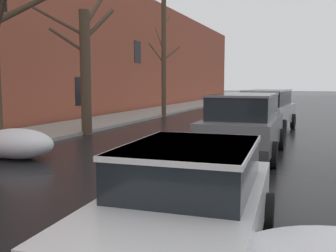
{
  "coord_description": "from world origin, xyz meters",
  "views": [
    {
      "loc": [
        4.04,
        2.32,
        2.17
      ],
      "look_at": [
        0.67,
        11.2,
        1.08
      ],
      "focal_mm": 41.21,
      "sensor_mm": 36.0,
      "label": 1
    }
  ],
  "objects_px": {
    "bare_tree_mid_block": "(85,65)",
    "suv_grey_parked_kerbside_close": "(244,122)",
    "bare_tree_far_down_block": "(164,57)",
    "suv_silver_parked_kerbside_mid": "(267,109)",
    "sedan_white_approaching_near_lane": "(187,201)"
  },
  "relations": [
    {
      "from": "suv_grey_parked_kerbside_close",
      "to": "suv_silver_parked_kerbside_mid",
      "type": "distance_m",
      "value": 6.14
    },
    {
      "from": "bare_tree_mid_block",
      "to": "sedan_white_approaching_near_lane",
      "type": "relative_size",
      "value": 1.41
    },
    {
      "from": "bare_tree_far_down_block",
      "to": "sedan_white_approaching_near_lane",
      "type": "height_order",
      "value": "bare_tree_far_down_block"
    },
    {
      "from": "sedan_white_approaching_near_lane",
      "to": "suv_silver_parked_kerbside_mid",
      "type": "distance_m",
      "value": 13.22
    },
    {
      "from": "bare_tree_mid_block",
      "to": "suv_silver_parked_kerbside_mid",
      "type": "bearing_deg",
      "value": 28.78
    },
    {
      "from": "suv_grey_parked_kerbside_close",
      "to": "suv_silver_parked_kerbside_mid",
      "type": "xyz_separation_m",
      "value": [
        -0.04,
        6.14,
        -0.0
      ]
    },
    {
      "from": "bare_tree_far_down_block",
      "to": "suv_silver_parked_kerbside_mid",
      "type": "distance_m",
      "value": 8.92
    },
    {
      "from": "suv_grey_parked_kerbside_close",
      "to": "suv_silver_parked_kerbside_mid",
      "type": "bearing_deg",
      "value": 90.34
    },
    {
      "from": "bare_tree_mid_block",
      "to": "suv_grey_parked_kerbside_close",
      "type": "relative_size",
      "value": 1.22
    },
    {
      "from": "bare_tree_mid_block",
      "to": "sedan_white_approaching_near_lane",
      "type": "distance_m",
      "value": 12.2
    },
    {
      "from": "bare_tree_mid_block",
      "to": "sedan_white_approaching_near_lane",
      "type": "height_order",
      "value": "bare_tree_mid_block"
    },
    {
      "from": "bare_tree_mid_block",
      "to": "suv_grey_parked_kerbside_close",
      "type": "distance_m",
      "value": 7.54
    },
    {
      "from": "bare_tree_mid_block",
      "to": "bare_tree_far_down_block",
      "type": "height_order",
      "value": "bare_tree_far_down_block"
    },
    {
      "from": "bare_tree_far_down_block",
      "to": "suv_silver_parked_kerbside_mid",
      "type": "xyz_separation_m",
      "value": [
        6.86,
        -5.02,
        -2.71
      ]
    },
    {
      "from": "bare_tree_far_down_block",
      "to": "suv_silver_parked_kerbside_mid",
      "type": "height_order",
      "value": "bare_tree_far_down_block"
    }
  ]
}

